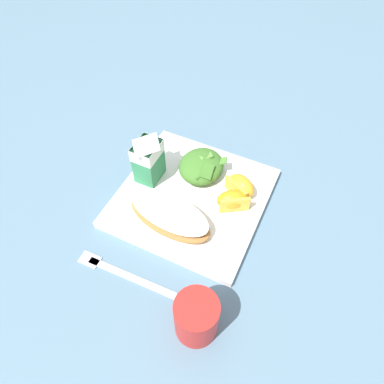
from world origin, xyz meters
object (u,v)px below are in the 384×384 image
Objects in this scene: orange_wedge_front at (232,200)px; drinking_red_cup at (196,318)px; green_salad_pile at (201,166)px; orange_wedge_middle at (241,186)px; metal_fork at (119,272)px; white_plate at (192,197)px; cheesy_pizza_bread at (170,215)px; milk_carton at (148,156)px.

drinking_red_cup is (-0.23, -0.03, 0.01)m from orange_wedge_front.
green_salad_pile is 0.31m from drinking_red_cup.
green_salad_pile is 1.43× the size of orange_wedge_middle.
metal_fork is 0.17m from drinking_red_cup.
drinking_red_cup is (-0.29, -0.12, 0.01)m from green_salad_pile.
drinking_red_cup is (-0.03, -0.16, 0.04)m from metal_fork.
orange_wedge_middle reaches higher than metal_fork.
white_plate is 1.49× the size of metal_fork.
cheesy_pizza_bread is at bearing 141.85° from orange_wedge_middle.
drinking_red_cup reaches higher than orange_wedge_middle.
cheesy_pizza_bread is 0.20m from drinking_red_cup.
metal_fork is (-0.13, 0.04, -0.03)m from cheesy_pizza_bread.
orange_wedge_middle reaches higher than white_plate.
orange_wedge_middle is at bearing -60.26° from white_plate.
white_plate is 0.25m from drinking_red_cup.
orange_wedge_front reaches higher than metal_fork.
orange_wedge_front and orange_wedge_middle have the same top height.
orange_wedge_front is 0.25m from metal_fork.
white_plate is 0.20m from metal_fork.
milk_carton is 0.22m from metal_fork.
cheesy_pizza_bread is 2.56× the size of orange_wedge_middle.
green_salad_pile is at bearing 23.25° from drinking_red_cup.
milk_carton is 1.25× the size of drinking_red_cup.
metal_fork is at bearing 151.99° from orange_wedge_middle.
metal_fork is at bearing 163.91° from cheesy_pizza_bread.
drinking_red_cup is (-0.23, -0.21, -0.03)m from milk_carton.
green_salad_pile is (0.13, -0.00, 0.00)m from cheesy_pizza_bread.
white_plate is 0.09m from orange_wedge_front.
white_plate is at bearing 95.63° from orange_wedge_front.
milk_carton is at bearing 14.14° from metal_fork.
orange_wedge_middle is (0.04, -0.00, 0.00)m from orange_wedge_front.
metal_fork is at bearing 166.59° from white_plate.
cheesy_pizza_bread is at bearing 171.34° from white_plate.
milk_carton reaches higher than cheesy_pizza_bread.
milk_carton is 1.57× the size of orange_wedge_front.
orange_wedge_front reaches higher than cheesy_pizza_bread.
orange_wedge_front is (0.08, -0.09, 0.00)m from cheesy_pizza_bread.
green_salad_pile is 0.09m from orange_wedge_middle.
green_salad_pile reaches higher than orange_wedge_middle.
drinking_red_cup reaches higher than metal_fork.
milk_carton is at bearing 90.00° from orange_wedge_front.
drinking_red_cup reaches higher than white_plate.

